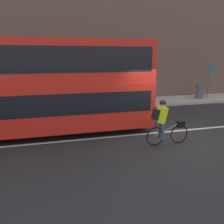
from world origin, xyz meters
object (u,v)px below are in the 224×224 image
Objects in this scene: trash_bin at (200,92)px; cyclist_on_bike at (164,121)px; bus at (22,84)px; street_sign_post at (209,79)px.

cyclist_on_bike is at bearing -133.13° from trash_bin.
bus is 12.18m from street_sign_post.
bus is 4.23× the size of street_sign_post.
trash_bin is 0.41× the size of street_sign_post.
trash_bin is at bearing 21.10° from bus.
street_sign_post is (0.63, -0.01, 0.82)m from trash_bin.
cyclist_on_bike is (4.68, -2.37, -1.11)m from bus.
cyclist_on_bike is 9.41m from street_sign_post.
street_sign_post is (6.75, 6.53, 0.58)m from cyclist_on_bike.
trash_bin is 1.03m from street_sign_post.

